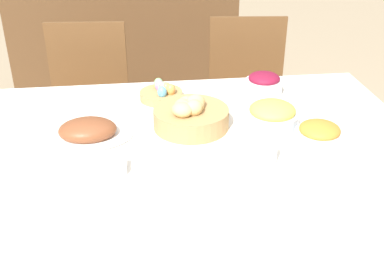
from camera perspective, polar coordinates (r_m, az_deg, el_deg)
The scene contains 16 objects.
dining_table at distance 1.96m, azimuth -0.60°, elevation -9.99°, with size 1.69×1.07×0.78m.
chair_far_right at distance 2.71m, azimuth 6.57°, elevation 4.36°, with size 0.46×0.46×0.94m.
chair_far_left at distance 2.66m, azimuth -12.15°, elevation 3.33°, with size 0.45×0.45×0.94m.
sideboard at distance 3.62m, azimuth -7.80°, elevation 10.13°, with size 1.56×0.44×0.95m.
bread_basket at distance 1.78m, azimuth -0.17°, elevation 2.58°, with size 0.28×0.28×0.13m.
egg_basket at distance 2.03m, azimuth -3.59°, elevation 5.21°, with size 0.18×0.18×0.08m.
ham_platter at distance 1.76m, azimuth -12.25°, elevation 0.68°, with size 0.32×0.22×0.08m.
pineapple_bowl at distance 1.81m, azimuth 9.46°, elevation 2.53°, with size 0.20×0.20×0.10m.
carrot_bowl at distance 1.72m, azimuth 14.82°, elevation 0.26°, with size 0.17×0.17×0.09m.
beet_salad_bowl at distance 2.09m, azimuth 8.50°, elevation 6.24°, with size 0.16×0.16×0.10m.
dinner_plate at distance 1.44m, azimuth 0.94°, elevation -6.28°, with size 0.25×0.25×0.01m.
fork at distance 1.44m, azimuth -4.95°, elevation -6.76°, with size 0.02×0.17×0.00m.
knife at distance 1.47m, azimuth 6.68°, elevation -5.92°, with size 0.02×0.17×0.00m.
spoon at distance 1.48m, azimuth 7.82°, elevation -5.82°, with size 0.02×0.17×0.00m.
drinking_cup at distance 1.58m, azimuth 8.62°, elevation -1.71°, with size 0.08×0.08×0.08m.
butter_dish at distance 1.55m, azimuth -9.67°, elevation -3.48°, with size 0.10×0.06×0.03m.
Camera 1 is at (-0.17, -1.52, 1.61)m, focal length 45.00 mm.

